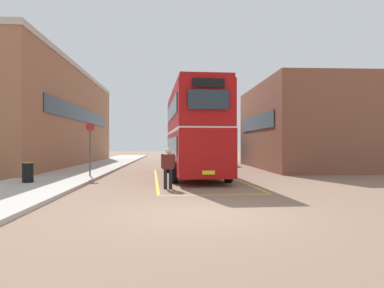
{
  "coord_description": "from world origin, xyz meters",
  "views": [
    {
      "loc": [
        -0.8,
        -9.16,
        1.78
      ],
      "look_at": [
        0.46,
        13.0,
        1.79
      ],
      "focal_mm": 33.85,
      "sensor_mm": 36.0,
      "label": 1
    }
  ],
  "objects_px": {
    "single_deck_bus": "(208,146)",
    "bus_stop_sign": "(90,144)",
    "double_decker_bus": "(194,131)",
    "litter_bin": "(28,172)",
    "pedestrian_boarding": "(168,166)"
  },
  "relations": [
    {
      "from": "double_decker_bus",
      "to": "single_deck_bus",
      "type": "relative_size",
      "value": 1.08
    },
    {
      "from": "pedestrian_boarding",
      "to": "bus_stop_sign",
      "type": "bearing_deg",
      "value": 130.53
    },
    {
      "from": "litter_bin",
      "to": "bus_stop_sign",
      "type": "xyz_separation_m",
      "value": [
        1.87,
        3.39,
        1.22
      ]
    },
    {
      "from": "pedestrian_boarding",
      "to": "litter_bin",
      "type": "xyz_separation_m",
      "value": [
        -6.01,
        1.46,
        -0.35
      ]
    },
    {
      "from": "pedestrian_boarding",
      "to": "litter_bin",
      "type": "relative_size",
      "value": 1.86
    },
    {
      "from": "double_decker_bus",
      "to": "bus_stop_sign",
      "type": "bearing_deg",
      "value": -174.15
    },
    {
      "from": "double_decker_bus",
      "to": "pedestrian_boarding",
      "type": "relative_size",
      "value": 6.53
    },
    {
      "from": "single_deck_bus",
      "to": "litter_bin",
      "type": "relative_size",
      "value": 11.26
    },
    {
      "from": "single_deck_bus",
      "to": "bus_stop_sign",
      "type": "bearing_deg",
      "value": -116.79
    },
    {
      "from": "single_deck_bus",
      "to": "pedestrian_boarding",
      "type": "bearing_deg",
      "value": -100.15
    },
    {
      "from": "double_decker_bus",
      "to": "litter_bin",
      "type": "distance_m",
      "value": 8.59
    },
    {
      "from": "pedestrian_boarding",
      "to": "single_deck_bus",
      "type": "bearing_deg",
      "value": 79.85
    },
    {
      "from": "litter_bin",
      "to": "bus_stop_sign",
      "type": "relative_size",
      "value": 0.31
    },
    {
      "from": "double_decker_bus",
      "to": "pedestrian_boarding",
      "type": "bearing_deg",
      "value": -104.11
    },
    {
      "from": "double_decker_bus",
      "to": "bus_stop_sign",
      "type": "height_order",
      "value": "double_decker_bus"
    }
  ]
}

